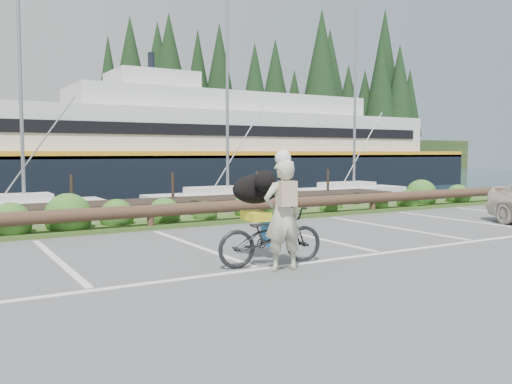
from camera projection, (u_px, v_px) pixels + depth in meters
ground at (247, 265)px, 8.84m from camera, size 72.00×72.00×0.00m
vegetation_strip at (141, 224)px, 13.38m from camera, size 34.00×1.60×0.10m
log_rail at (151, 230)px, 12.78m from camera, size 32.00×0.30×0.60m
bicycle at (271, 236)px, 8.75m from camera, size 1.88×0.83×0.95m
cyclist at (283, 215)px, 8.34m from camera, size 0.67×0.48×1.72m
dog at (256, 189)px, 9.23m from camera, size 0.52×0.92×0.51m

